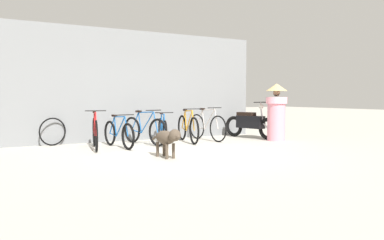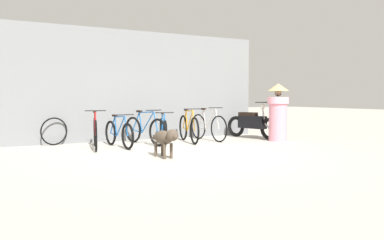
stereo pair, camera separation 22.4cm
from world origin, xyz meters
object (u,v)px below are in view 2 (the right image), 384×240
at_px(person_in_robes, 278,111).
at_px(stray_dog, 165,138).
at_px(bicycle_5, 208,127).
at_px(bicycle_0, 95,132).
at_px(spare_tire_left, 54,131).
at_px(bicycle_4, 189,128).
at_px(motorcycle, 252,124).
at_px(bicycle_1, 119,134).
at_px(bicycle_2, 145,130).
at_px(bicycle_3, 163,130).

bearing_deg(person_in_robes, stray_dog, 47.30).
xyz_separation_m(bicycle_5, person_in_robes, (1.67, -0.95, 0.45)).
distance_m(bicycle_0, bicycle_5, 3.19).
xyz_separation_m(bicycle_0, person_in_robes, (4.84, -0.70, 0.46)).
bearing_deg(stray_dog, spare_tire_left, -155.95).
distance_m(bicycle_4, motorcycle, 2.08).
height_order(bicycle_4, spare_tire_left, bicycle_4).
bearing_deg(bicycle_1, person_in_robes, 73.23).
bearing_deg(bicycle_0, bicycle_1, 98.96).
bearing_deg(bicycle_1, spare_tire_left, -137.24).
bearing_deg(spare_tire_left, bicycle_4, -15.88).
bearing_deg(bicycle_5, bicycle_2, -95.05).
relative_size(motorcycle, person_in_robes, 1.16).
xyz_separation_m(bicycle_1, person_in_robes, (4.29, -0.68, 0.51)).
bearing_deg(bicycle_0, bicycle_3, 108.57).
bearing_deg(bicycle_0, bicycle_5, 105.28).
xyz_separation_m(bicycle_1, bicycle_5, (2.62, 0.27, 0.06)).
distance_m(bicycle_4, spare_tire_left, 3.43).
bearing_deg(bicycle_1, bicycle_4, 87.14).
bearing_deg(bicycle_4, bicycle_0, -76.84).
relative_size(bicycle_2, bicycle_3, 1.08).
bearing_deg(bicycle_1, stray_dog, 3.16).
distance_m(bicycle_0, bicycle_4, 2.52).
bearing_deg(bicycle_1, motorcycle, 84.57).
bearing_deg(bicycle_4, bicycle_2, -83.58).
relative_size(bicycle_1, spare_tire_left, 2.31).
bearing_deg(bicycle_5, stray_dog, -51.00).
xyz_separation_m(bicycle_3, spare_tire_left, (-2.61, 0.84, 0.01)).
distance_m(bicycle_5, motorcycle, 1.42).
relative_size(motorcycle, spare_tire_left, 2.62).
height_order(motorcycle, stray_dog, motorcycle).
xyz_separation_m(bicycle_5, stray_dog, (-2.24, -2.24, 0.02)).
relative_size(bicycle_4, stray_dog, 1.62).
relative_size(bicycle_5, person_in_robes, 1.07).
bearing_deg(bicycle_0, spare_tire_left, -133.44).
relative_size(bicycle_3, spare_tire_left, 2.26).
xyz_separation_m(bicycle_4, person_in_robes, (2.33, -0.85, 0.46)).
relative_size(stray_dog, person_in_robes, 0.68).
bearing_deg(bicycle_2, bicycle_5, 74.83).
relative_size(bicycle_1, bicycle_5, 0.95).
xyz_separation_m(bicycle_1, spare_tire_left, (-1.34, 1.11, 0.02)).
height_order(bicycle_2, bicycle_3, bicycle_2).
bearing_deg(bicycle_4, spare_tire_left, -96.12).
bearing_deg(person_in_robes, bicycle_3, 11.51).
bearing_deg(spare_tire_left, bicycle_5, -11.92).
bearing_deg(bicycle_5, bicycle_1, -90.17).
relative_size(bicycle_0, spare_tire_left, 2.41).
relative_size(bicycle_3, stray_dog, 1.47).
relative_size(bicycle_5, motorcycle, 0.92).
distance_m(bicycle_0, stray_dog, 2.20).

